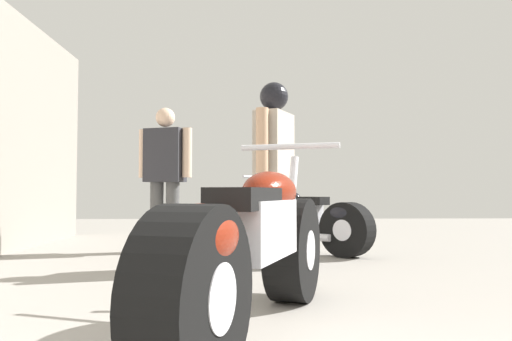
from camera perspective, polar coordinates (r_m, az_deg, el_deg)
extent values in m
plane|color=gray|center=(3.75, 3.80, -12.58)|extent=(16.72, 16.72, 0.00)
cylinder|color=black|center=(3.01, 4.30, -9.14)|extent=(0.41, 0.65, 0.62)
cylinder|color=silver|center=(3.01, 4.30, -9.14)|extent=(0.29, 0.30, 0.23)
cylinder|color=black|center=(1.70, -7.39, -14.30)|extent=(0.41, 0.65, 0.62)
cylinder|color=silver|center=(1.70, -7.39, -14.30)|extent=(0.29, 0.30, 0.23)
cube|color=silver|center=(2.32, 0.14, -6.81)|extent=(0.43, 0.66, 0.27)
ellipsoid|color=maroon|center=(2.52, 1.63, -2.51)|extent=(0.41, 0.56, 0.21)
cube|color=black|center=(2.15, -1.29, -3.29)|extent=(0.36, 0.51, 0.10)
ellipsoid|color=maroon|center=(1.71, -6.65, -7.67)|extent=(0.38, 0.48, 0.23)
cylinder|color=silver|center=(2.95, 4.11, -3.63)|extent=(0.13, 0.25, 0.56)
cylinder|color=silver|center=(2.93, 3.90, 2.79)|extent=(0.58, 0.23, 0.03)
cylinder|color=silver|center=(2.14, -5.90, -14.38)|extent=(0.26, 0.53, 0.09)
cylinder|color=black|center=(5.80, -0.20, -6.26)|extent=(0.54, 0.52, 0.55)
cylinder|color=silver|center=(5.80, -0.20, -6.26)|extent=(0.29, 0.29, 0.21)
cylinder|color=black|center=(5.06, 10.53, -6.77)|extent=(0.54, 0.52, 0.55)
cylinder|color=silver|center=(5.06, 10.53, -6.77)|extent=(0.29, 0.29, 0.21)
cube|color=silver|center=(5.40, 4.79, -4.88)|extent=(0.55, 0.53, 0.24)
ellipsoid|color=black|center=(5.51, 3.19, -3.21)|extent=(0.48, 0.47, 0.19)
cube|color=black|center=(5.30, 6.13, -3.51)|extent=(0.43, 0.42, 0.09)
ellipsoid|color=black|center=(5.07, 10.09, -4.81)|extent=(0.43, 0.42, 0.21)
cylinder|color=silver|center=(5.77, 0.06, -3.70)|extent=(0.19, 0.18, 0.50)
cylinder|color=silver|center=(5.75, 0.32, -0.78)|extent=(0.39, 0.41, 0.03)
cylinder|color=silver|center=(5.17, 6.31, -7.63)|extent=(0.40, 0.38, 0.08)
cylinder|color=#4C4C4C|center=(5.44, -9.67, -5.35)|extent=(0.18, 0.18, 0.77)
cylinder|color=#4C4C4C|center=(5.53, -11.45, -5.29)|extent=(0.18, 0.18, 0.77)
cube|color=#2D2D33|center=(5.49, -10.51, 1.74)|extent=(0.47, 0.35, 0.59)
cylinder|color=beige|center=(5.38, -8.00, 2.07)|extent=(0.13, 0.13, 0.54)
cylinder|color=beige|center=(5.62, -12.91, 1.91)|extent=(0.13, 0.13, 0.54)
sphere|color=beige|center=(5.54, -10.48, 6.08)|extent=(0.21, 0.21, 0.21)
cylinder|color=#2D3851|center=(4.19, 1.64, -6.26)|extent=(0.20, 0.20, 0.76)
cylinder|color=#2D3851|center=(4.37, 2.59, -6.11)|extent=(0.20, 0.20, 0.76)
cube|color=#B2A899|center=(4.29, 2.11, 2.85)|extent=(0.39, 0.48, 0.59)
cylinder|color=tan|center=(4.05, 0.72, 3.52)|extent=(0.14, 0.14, 0.54)
cylinder|color=tan|center=(4.53, 3.35, 2.87)|extent=(0.14, 0.14, 0.54)
sphere|color=black|center=(4.35, 2.10, 8.37)|extent=(0.21, 0.21, 0.21)
sphere|color=black|center=(4.35, 2.10, 8.57)|extent=(0.25, 0.25, 0.25)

